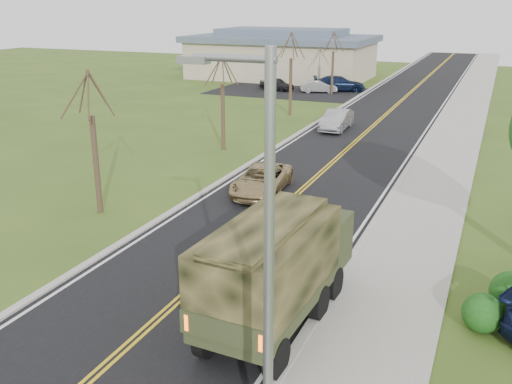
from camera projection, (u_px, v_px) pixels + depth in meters
The scene contains 16 objects.
road at pixel (392, 109), 48.10m from camera, with size 8.00×120.00×0.01m, color black.
curb_right at pixel (443, 112), 46.54m from camera, with size 0.30×120.00×0.12m, color #9E998E.
sidewalk_right at pixel (466, 114), 45.89m from camera, with size 3.20×120.00×0.10m, color #9E998E.
curb_left at pixel (344, 105), 49.63m from camera, with size 0.30×120.00×0.10m, color #9E998E.
street_light at pixel (263, 265), 9.55m from camera, with size 1.65×0.22×8.00m.
bare_tree_a at pixel (95, 153), 23.71m from camera, with size 1.93×2.26×6.08m.
bare_tree_b at pixel (223, 109), 34.22m from camera, with size 1.83×2.14×5.73m.
bare_tree_c at pixel (291, 80), 44.59m from camera, with size 2.04×2.39×6.42m.
bare_tree_d at pixel (333, 68), 55.13m from camera, with size 1.88×2.20×5.91m.
commercial_building at pixel (282, 55), 67.13m from camera, with size 25.50×21.50×5.65m.
military_truck at pixel (277, 263), 15.51m from camera, with size 2.59×6.64×3.26m.
suv_champagne at pixel (262, 180), 26.86m from camera, with size 2.14×4.64×1.29m, color tan.
sedan_silver at pixel (337, 120), 40.05m from camera, with size 1.50×4.29×1.41m, color #A3A3A8.
lot_car_dark at pixel (277, 84), 58.12m from camera, with size 1.50×3.73×1.27m, color black.
lot_car_silver at pixel (319, 87), 56.61m from camera, with size 1.25×3.59×1.18m, color #A8A7AC.
lot_car_navy at pixel (339, 84), 57.50m from camera, with size 2.12×5.22×1.51m, color #0D1832.
Camera 1 is at (8.19, -8.52, 8.62)m, focal length 40.00 mm.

